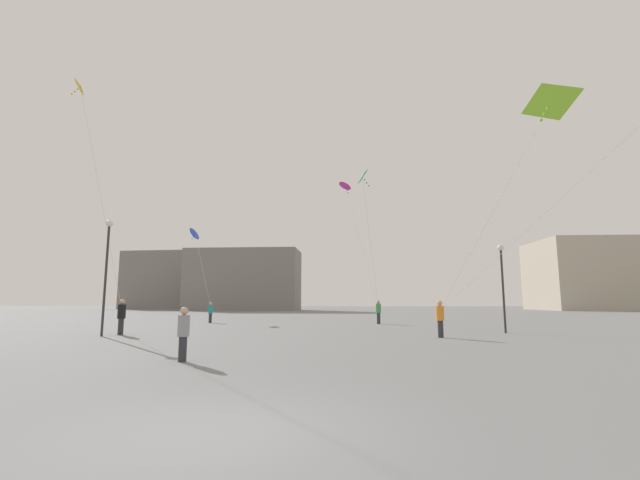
# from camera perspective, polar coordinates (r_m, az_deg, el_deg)

# --- Properties ---
(ground_plane) EXTENTS (300.00, 300.00, 0.00)m
(ground_plane) POSITION_cam_1_polar(r_m,az_deg,el_deg) (6.39, -13.47, -23.82)
(ground_plane) COLOR slate
(person_in_black) EXTENTS (0.40, 0.40, 1.86)m
(person_in_black) POSITION_cam_1_polar(r_m,az_deg,el_deg) (25.21, -24.85, -9.05)
(person_in_black) COLOR #2D2D33
(person_in_black) RESTS_ON ground_plane
(person_in_orange) EXTENTS (0.39, 0.39, 1.79)m
(person_in_orange) POSITION_cam_1_polar(r_m,az_deg,el_deg) (22.08, 15.65, -9.84)
(person_in_orange) COLOR #2D2D33
(person_in_orange) RESTS_ON ground_plane
(person_in_green) EXTENTS (0.40, 0.40, 1.83)m
(person_in_green) POSITION_cam_1_polar(r_m,az_deg,el_deg) (34.30, 7.76, -9.30)
(person_in_green) COLOR #2D2D33
(person_in_green) RESTS_ON ground_plane
(person_in_grey) EXTENTS (0.34, 0.34, 1.58)m
(person_in_grey) POSITION_cam_1_polar(r_m,az_deg,el_deg) (13.53, -17.67, -11.50)
(person_in_grey) COLOR #2D2D33
(person_in_grey) RESTS_ON ground_plane
(person_in_teal) EXTENTS (0.36, 0.36, 1.67)m
(person_in_teal) POSITION_cam_1_polar(r_m,az_deg,el_deg) (36.74, -14.33, -9.18)
(person_in_teal) COLOR #2D2D33
(person_in_teal) RESTS_ON ground_plane
(kite_amber_diamond) EXTENTS (4.64, 1.71, 13.76)m
(kite_amber_diamond) POSITION_cam_1_polar(r_m,az_deg,el_deg) (30.95, -29.18, 17.09)
(kite_amber_diamond) COLOR yellow
(kite_magenta_diamond) EXTENTS (3.35, 5.10, 11.42)m
(kite_magenta_diamond) POSITION_cam_1_polar(r_m,az_deg,el_deg) (39.90, 3.40, 7.16)
(kite_magenta_diamond) COLOR #D12899
(kite_emerald_delta) EXTENTS (1.71, 6.70, 9.27)m
(kite_emerald_delta) POSITION_cam_1_polar(r_m,az_deg,el_deg) (29.62, 5.65, 8.08)
(kite_emerald_delta) COLOR green
(kite_lime_delta) EXTENTS (2.88, 8.91, 7.19)m
(kite_lime_delta) POSITION_cam_1_polar(r_m,az_deg,el_deg) (16.32, 28.08, 15.29)
(kite_lime_delta) COLOR #8CD12D
(kite_cobalt_diamond) EXTENTS (4.43, 6.83, 7.76)m
(kite_cobalt_diamond) POSITION_cam_1_polar(r_m,az_deg,el_deg) (44.22, -16.25, 0.84)
(kite_cobalt_diamond) COLOR blue
(building_left_hall) EXTENTS (25.52, 13.64, 12.94)m
(building_left_hall) POSITION_cam_1_polar(r_m,az_deg,el_deg) (104.66, -17.68, -5.16)
(building_left_hall) COLOR gray
(building_left_hall) RESTS_ON ground_plane
(building_centre_hall) EXTENTS (21.17, 10.26, 11.63)m
(building_centre_hall) POSITION_cam_1_polar(r_m,az_deg,el_deg) (85.15, -10.02, -5.27)
(building_centre_hall) COLOR gray
(building_centre_hall) RESTS_ON ground_plane
(building_right_hall) EXTENTS (26.70, 17.38, 13.97)m
(building_right_hall) POSITION_cam_1_polar(r_m,az_deg,el_deg) (104.42, 33.61, -3.90)
(building_right_hall) COLOR #B2A893
(building_right_hall) RESTS_ON ground_plane
(lamppost_east) EXTENTS (0.36, 0.36, 5.96)m
(lamppost_east) POSITION_cam_1_polar(r_m,az_deg,el_deg) (24.76, -26.44, -2.30)
(lamppost_east) COLOR #2D2D30
(lamppost_east) RESTS_ON ground_plane
(lamppost_west) EXTENTS (0.36, 0.36, 4.97)m
(lamppost_west) POSITION_cam_1_polar(r_m,az_deg,el_deg) (26.47, 23.02, -4.05)
(lamppost_west) COLOR #2D2D30
(lamppost_west) RESTS_ON ground_plane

